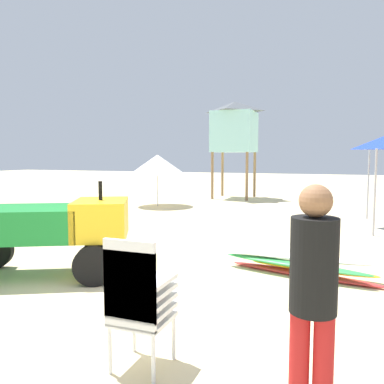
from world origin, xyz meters
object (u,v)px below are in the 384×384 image
utility_cart (49,227)px  beach_umbrella_far (157,164)px  surfboard_pile (302,265)px  lifeguard_near_left (313,290)px  stacked_plastic_chairs (137,295)px  lifeguard_tower (234,127)px

utility_cart → beach_umbrella_far: size_ratio=1.35×
surfboard_pile → beach_umbrella_far: 9.40m
lifeguard_near_left → utility_cart: bearing=152.7°
utility_cart → stacked_plastic_chairs: size_ratio=2.34×
stacked_plastic_chairs → surfboard_pile: (1.06, 3.39, -0.53)m
utility_cart → stacked_plastic_chairs: 3.29m
stacked_plastic_chairs → lifeguard_near_left: lifeguard_near_left is taller
stacked_plastic_chairs → lifeguard_near_left: 1.50m
utility_cart → surfboard_pile: 4.04m
utility_cart → stacked_plastic_chairs: bearing=-36.3°
surfboard_pile → beach_umbrella_far: size_ratio=1.22×
stacked_plastic_chairs → lifeguard_tower: size_ratio=0.28×
surfboard_pile → lifeguard_tower: size_ratio=0.59×
beach_umbrella_far → surfboard_pile: bearing=-49.7°
utility_cart → lifeguard_near_left: lifeguard_near_left is taller
surfboard_pile → lifeguard_tower: lifeguard_tower is taller
lifeguard_tower → beach_umbrella_far: lifeguard_tower is taller
surfboard_pile → lifeguard_near_left: bearing=-83.6°
lifeguard_near_left → lifeguard_tower: lifeguard_tower is taller
stacked_plastic_chairs → surfboard_pile: size_ratio=0.47×
lifeguard_near_left → lifeguard_tower: bearing=107.1°
surfboard_pile → lifeguard_near_left: (0.40, -3.57, 0.81)m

